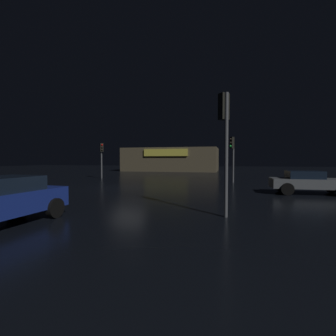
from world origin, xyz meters
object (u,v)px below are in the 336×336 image
at_px(store_building, 172,160).
at_px(traffic_signal_main, 224,127).
at_px(traffic_signal_opposite, 232,151).
at_px(traffic_signal_cross_right, 102,154).
at_px(car_near, 309,182).
at_px(car_far, 0,200).

xyz_separation_m(store_building, traffic_signal_main, (10.05, -34.32, 1.18)).
bearing_deg(traffic_signal_opposite, store_building, 116.68).
relative_size(store_building, traffic_signal_main, 3.72).
distance_m(traffic_signal_cross_right, car_near, 19.73).
bearing_deg(car_near, traffic_signal_cross_right, 156.57).
relative_size(store_building, traffic_signal_opposite, 4.06).
distance_m(traffic_signal_main, traffic_signal_cross_right, 19.95).
relative_size(traffic_signal_cross_right, car_far, 0.91).
bearing_deg(traffic_signal_opposite, traffic_signal_cross_right, 173.94).
distance_m(traffic_signal_cross_right, car_far, 19.10).
xyz_separation_m(traffic_signal_main, car_near, (4.78, 7.12, -2.49)).
bearing_deg(store_building, car_near, -61.39).
bearing_deg(car_near, traffic_signal_main, -123.91).
xyz_separation_m(traffic_signal_cross_right, car_near, (18.02, -7.81, -1.97)).
bearing_deg(car_near, car_far, -138.86).
distance_m(traffic_signal_opposite, car_near, 7.99).
bearing_deg(traffic_signal_main, traffic_signal_opposite, 88.19).
bearing_deg(traffic_signal_cross_right, car_near, -23.43).
bearing_deg(traffic_signal_main, car_near, 56.09).
bearing_deg(traffic_signal_opposite, car_near, -55.56).
bearing_deg(traffic_signal_opposite, traffic_signal_main, -91.81).
relative_size(store_building, car_far, 3.93).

